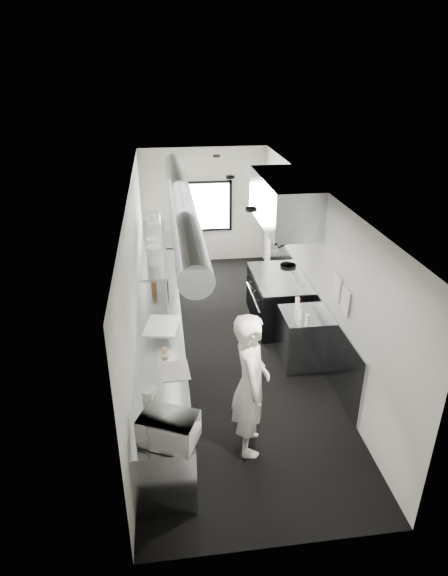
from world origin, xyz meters
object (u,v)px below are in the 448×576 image
object	(u,v)px
knife_block	(154,284)
pass_shelf	(154,247)
deli_tub_b	(148,394)
squeeze_bottle_c	(300,309)
far_work_table	(159,257)
squeeze_bottle_a	(307,320)
range	(275,299)
microwave	(168,429)
cutting_board	(162,326)
plate_stack_b	(153,246)
small_plate	(165,353)
line_cook	(250,384)
bottle_station	(301,338)
squeeze_bottle_b	(301,314)
prep_counter	(161,342)
plate_stack_c	(154,232)
plate_stack_d	(154,223)
squeeze_bottle_e	(297,302)
plate_stack_a	(155,255)
squeeze_bottle_d	(298,304)
exhaust_hood	(283,201)
deli_tub_a	(151,390)

from	to	relation	value
knife_block	pass_shelf	bearing A→B (deg)	80.68
deli_tub_b	squeeze_bottle_c	distance (m)	3.00
far_work_table	squeeze_bottle_a	size ratio (longest dim) A/B	6.31
range	squeeze_bottle_c	xyz separation A→B (m)	(0.06, -1.39, 0.52)
microwave	cutting_board	xyz separation A→B (m)	(-0.04, 2.49, -0.16)
range	squeeze_bottle_a	size ratio (longest dim) A/B	8.42
microwave	cutting_board	world-z (taller)	microwave
pass_shelf	cutting_board	distance (m)	1.88
pass_shelf	plate_stack_b	xyz separation A→B (m)	(-0.01, -0.44, 0.18)
small_plate	line_cook	bearing A→B (deg)	-42.36
range	cutting_board	world-z (taller)	range
bottle_station	squeeze_bottle_a	world-z (taller)	squeeze_bottle_a
squeeze_bottle_b	squeeze_bottle_c	bearing A→B (deg)	79.34
bottle_station	deli_tub_b	distance (m)	3.08
plate_stack_b	squeeze_bottle_c	world-z (taller)	plate_stack_b
prep_counter	plate_stack_c	distance (m)	2.14
pass_shelf	prep_counter	bearing A→B (deg)	-88.44
plate_stack_b	plate_stack_d	xyz separation A→B (m)	(0.02, 1.17, 0.05)
range	plate_stack_d	xyz separation A→B (m)	(-2.21, 1.03, 1.29)
prep_counter	line_cook	distance (m)	2.35
prep_counter	squeeze_bottle_c	xyz separation A→B (m)	(2.25, -0.19, 0.54)
squeeze_bottle_e	bottle_station	bearing A→B (deg)	-82.69
range	knife_block	distance (m)	2.34
squeeze_bottle_c	far_work_table	bearing A→B (deg)	120.04
plate_stack_a	squeeze_bottle_d	world-z (taller)	plate_stack_a
plate_stack_c	squeeze_bottle_d	world-z (taller)	plate_stack_c
deli_tub_b	plate_stack_c	bearing A→B (deg)	87.95
exhaust_hood	range	bearing A→B (deg)	180.00
knife_block	plate_stack_d	distance (m)	1.42
range	line_cook	xyz separation A→B (m)	(-1.08, -3.21, 0.51)
deli_tub_b	small_plate	world-z (taller)	deli_tub_b
range	squeeze_bottle_e	bearing A→B (deg)	-86.03
squeeze_bottle_c	squeeze_bottle_d	bearing A→B (deg)	86.53
pass_shelf	plate_stack_b	bearing A→B (deg)	-91.10
prep_counter	far_work_table	xyz separation A→B (m)	(0.00, 3.70, 0.00)
plate_stack_d	squeeze_bottle_d	world-z (taller)	plate_stack_d
cutting_board	plate_stack_c	distance (m)	2.14
plate_stack_d	squeeze_bottle_a	world-z (taller)	plate_stack_d
plate_stack_d	squeeze_bottle_a	xyz separation A→B (m)	(2.29, -2.77, -0.77)
small_plate	squeeze_bottle_e	world-z (taller)	squeeze_bottle_e
small_plate	squeeze_bottle_a	bearing A→B (deg)	13.16
small_plate	plate_stack_a	world-z (taller)	plate_stack_a
squeeze_bottle_b	microwave	bearing A→B (deg)	-131.46
plate_stack_c	squeeze_bottle_e	size ratio (longest dim) A/B	1.95
bottle_station	cutting_board	bearing A→B (deg)	-178.06
squeeze_bottle_a	squeeze_bottle_e	bearing A→B (deg)	90.11
prep_counter	deli_tub_a	world-z (taller)	deli_tub_a
plate_stack_b	squeeze_bottle_e	size ratio (longest dim) A/B	1.55
plate_stack_c	deli_tub_b	bearing A→B (deg)	-92.05
squeeze_bottle_a	squeeze_bottle_c	xyz separation A→B (m)	(-0.02, 0.35, -0.00)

